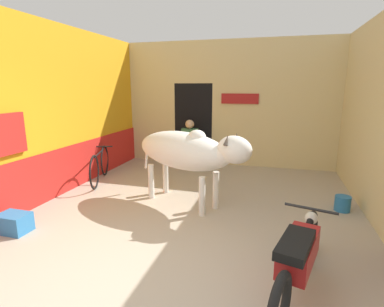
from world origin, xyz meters
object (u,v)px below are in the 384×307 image
Objects in this scene: motorcycle_near at (298,256)px; bucket at (343,203)px; cow at (187,151)px; shopkeeper_seated at (189,143)px; crate at (14,223)px; bicycle at (100,165)px; plastic_stool at (179,158)px.

bucket is at bearing 69.99° from motorcycle_near.
shopkeeper_seated is (-0.69, 2.52, -0.34)m from cow.
bicycle is at bearing 92.70° from crate.
bicycle is at bearing 176.27° from bucket.
cow is 1.46× the size of bicycle.
motorcycle_near reaches higher than crate.
plastic_stool is at bearing 149.60° from bucket.
bucket is at bearing -31.84° from shopkeeper_seated.
shopkeeper_seated reaches higher than plastic_stool.
motorcycle_near is at bearing -34.46° from bicycle.
crate is at bearing 175.64° from motorcycle_near.
motorcycle_near reaches higher than plastic_stool.
bicycle is 2.22m from plastic_stool.
motorcycle_near is 3.92m from crate.
motorcycle_near is 7.67× the size of bucket.
shopkeeper_seated is at bearing -12.96° from plastic_stool.
crate is (-2.14, -1.69, -0.85)m from cow.
shopkeeper_seated reaches higher than crate.
cow is 1.19× the size of motorcycle_near.
bucket is (4.79, 2.14, -0.01)m from crate.
crate is 1.69× the size of bucket.
crate is (0.12, -2.46, -0.23)m from bicycle.
bicycle is (-2.26, 0.77, -0.62)m from cow.
plastic_stool is (-0.32, 0.07, -0.44)m from shopkeeper_seated.
bicycle reaches higher than plastic_stool.
bicycle is 2.47m from crate.
plastic_stool is at bearing 75.19° from crate.
plastic_stool is 4.24m from bucket.
bicycle is at bearing -124.38° from plastic_stool.
motorcycle_near is at bearing -58.86° from plastic_stool.
cow reaches higher than motorcycle_near.
plastic_stool is at bearing 167.04° from shopkeeper_seated.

